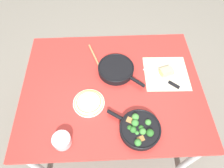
# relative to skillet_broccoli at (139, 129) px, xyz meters

# --- Properties ---
(ground_plane) EXTENTS (14.00, 14.00, 0.00)m
(ground_plane) POSITION_rel_skillet_broccoli_xyz_m (0.15, -0.35, -0.76)
(ground_plane) COLOR slate
(dining_table_red) EXTENTS (1.29, 1.02, 0.73)m
(dining_table_red) POSITION_rel_skillet_broccoli_xyz_m (0.15, -0.35, -0.10)
(dining_table_red) COLOR #B72D28
(dining_table_red) RESTS_ON ground_plane
(skillet_broccoli) EXTENTS (0.33, 0.27, 0.08)m
(skillet_broccoli) POSITION_rel_skillet_broccoli_xyz_m (0.00, 0.00, 0.00)
(skillet_broccoli) COLOR black
(skillet_broccoli) RESTS_ON dining_table_red
(skillet_eggs) EXTENTS (0.33, 0.31, 0.05)m
(skillet_eggs) POSITION_rel_skillet_broccoli_xyz_m (0.12, -0.47, -0.00)
(skillet_eggs) COLOR black
(skillet_eggs) RESTS_ON dining_table_red
(wooden_spoon) EXTENTS (0.15, 0.34, 0.02)m
(wooden_spoon) POSITION_rel_skillet_broccoli_xyz_m (0.25, -0.54, -0.02)
(wooden_spoon) COLOR #A87A4C
(wooden_spoon) RESTS_ON dining_table_red
(parchment_sheet) EXTENTS (0.33, 0.33, 0.00)m
(parchment_sheet) POSITION_rel_skillet_broccoli_xyz_m (-0.26, -0.44, -0.03)
(parchment_sheet) COLOR beige
(parchment_sheet) RESTS_ON dining_table_red
(grater_knife) EXTENTS (0.24, 0.21, 0.02)m
(grater_knife) POSITION_rel_skillet_broccoli_xyz_m (-0.24, -0.37, -0.02)
(grater_knife) COLOR silver
(grater_knife) RESTS_ON dining_table_red
(cheese_block) EXTENTS (0.11, 0.08, 0.05)m
(cheese_block) POSITION_rel_skillet_broccoli_xyz_m (-0.25, -0.43, -0.01)
(cheese_block) COLOR #EFD67A
(cheese_block) RESTS_ON dining_table_red
(dinner_plate_stack) EXTENTS (0.21, 0.21, 0.03)m
(dinner_plate_stack) POSITION_rel_skillet_broccoli_xyz_m (0.32, -0.21, -0.02)
(dinner_plate_stack) COLOR silver
(dinner_plate_stack) RESTS_ON dining_table_red
(prep_bowl_steel) EXTENTS (0.11, 0.11, 0.06)m
(prep_bowl_steel) POSITION_rel_skillet_broccoli_xyz_m (0.47, 0.05, -0.00)
(prep_bowl_steel) COLOR #B7B7BC
(prep_bowl_steel) RESTS_ON dining_table_red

